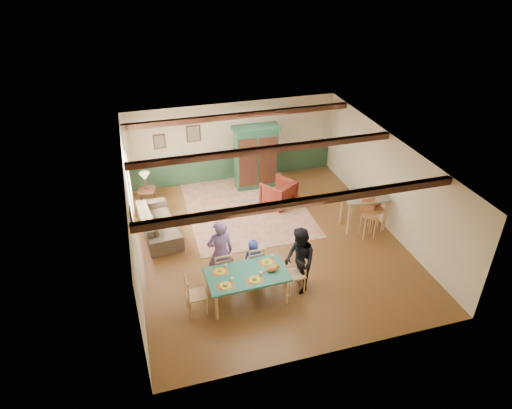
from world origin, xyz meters
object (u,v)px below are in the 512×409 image
object	(u,v)px
table_lamp	(145,181)
bar_stool_right	(377,214)
person_child	(253,258)
armchair	(278,193)
counter_table	(363,212)
person_woman	(300,261)
sofa	(158,222)
dining_chair_end_left	(196,294)
dining_chair_far_left	(222,267)
end_table	(148,198)
dining_table	(247,287)
armoire	(256,157)
dining_chair_far_right	(254,261)
cat	(272,269)
dining_chair_end_right	(295,273)
person_man	(220,252)
bar_stool_left	(368,219)

from	to	relation	value
table_lamp	bar_stool_right	distance (m)	6.88
person_child	armchair	bearing A→B (deg)	-120.22
counter_table	person_woman	bearing A→B (deg)	-143.68
sofa	table_lamp	xyz separation A→B (m)	(-0.17, 1.56, 0.54)
dining_chair_end_left	counter_table	xyz separation A→B (m)	(5.15, 2.06, 0.03)
dining_chair_far_left	end_table	world-z (taller)	dining_chair_far_left
dining_table	dining_chair_far_left	distance (m)	0.84
armoire	table_lamp	distance (m)	3.60
dining_table	counter_table	world-z (taller)	counter_table
dining_chair_end_left	counter_table	bearing A→B (deg)	-69.78
dining_chair_far_left	armoire	distance (m)	5.05
armoire	dining_chair_far_right	bearing A→B (deg)	-105.26
dining_chair_end_left	cat	xyz separation A→B (m)	(1.73, -0.05, 0.37)
dining_table	person_woman	size ratio (longest dim) A/B	1.09
armoire	bar_stool_right	world-z (taller)	armoire
dining_chair_end_left	table_lamp	xyz separation A→B (m)	(-0.69, 4.94, 0.40)
dining_table	armoire	size ratio (longest dim) A/B	0.86
counter_table	bar_stool_right	xyz separation A→B (m)	(0.29, -0.23, 0.02)
armchair	sofa	size ratio (longest dim) A/B	0.39
sofa	armchair	bearing A→B (deg)	-87.58
dining_chair_end_left	person_child	xyz separation A→B (m)	(1.55, 0.86, 0.03)
dining_chair_end_right	cat	world-z (taller)	dining_chair_end_right
armchair	counter_table	distance (m)	2.68
end_table	person_man	bearing A→B (deg)	-70.81
dining_chair_far_left	cat	bearing A→B (deg)	139.20
bar_stool_right	armchair	bearing A→B (deg)	144.05
armoire	bar_stool_right	xyz separation A→B (m)	(2.55, -3.45, -0.53)
dining_table	person_woman	xyz separation A→B (m)	(1.27, 0.04, 0.46)
dining_chair_far_left	dining_chair_end_left	xyz separation A→B (m)	(-0.74, -0.75, 0.00)
dining_chair_far_left	sofa	size ratio (longest dim) A/B	0.42
dining_chair_far_right	sofa	distance (m)	3.33
dining_chair_end_right	person_woman	distance (m)	0.37
cat	counter_table	size ratio (longest dim) A/B	0.30
armoire	bar_stool_left	size ratio (longest dim) A/B	1.87
person_woman	end_table	distance (m)	5.81
dining_chair_far_right	sofa	xyz separation A→B (m)	(-2.07, 2.61, -0.14)
cat	armoire	distance (m)	5.46
sofa	bar_stool_right	xyz separation A→B (m)	(5.96, -1.55, 0.19)
dining_chair_far_left	counter_table	distance (m)	4.60
dining_table	dining_chair_far_right	world-z (taller)	dining_chair_far_right
person_woman	armchair	bearing A→B (deg)	166.85
person_child	bar_stool_right	xyz separation A→B (m)	(3.89, 0.97, 0.02)
dining_chair_far_left	armchair	distance (m)	4.03
dining_chair_end_left	sofa	xyz separation A→B (m)	(-0.51, 3.38, -0.14)
person_woman	cat	size ratio (longest dim) A/B	4.58
cat	bar_stool_left	bearing A→B (deg)	24.71
person_man	person_child	world-z (taller)	person_man
dining_table	cat	world-z (taller)	cat
armchair	dining_chair_end_right	bearing A→B (deg)	43.87
dining_chair_far_right	dining_chair_end_left	bearing A→B (deg)	24.92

